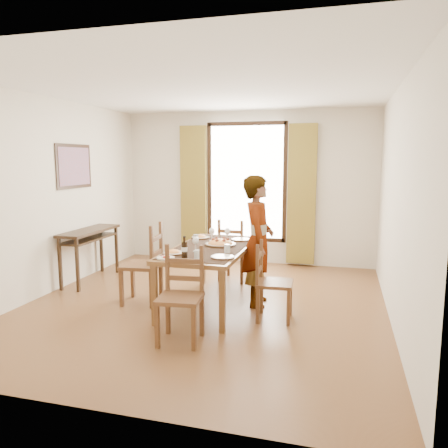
% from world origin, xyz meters
% --- Properties ---
extents(ground, '(5.00, 5.00, 0.00)m').
position_xyz_m(ground, '(0.00, 0.00, 0.00)').
color(ground, '#53331A').
rests_on(ground, ground).
extents(room_shell, '(4.60, 5.10, 2.74)m').
position_xyz_m(room_shell, '(-0.00, 0.13, 1.54)').
color(room_shell, beige).
rests_on(room_shell, ground).
extents(console_table, '(0.38, 1.20, 0.80)m').
position_xyz_m(console_table, '(-2.03, 0.60, 0.68)').
color(console_table, black).
rests_on(console_table, ground).
extents(dining_table, '(0.91, 1.86, 0.76)m').
position_xyz_m(dining_table, '(0.07, 0.05, 0.69)').
color(dining_table, brown).
rests_on(dining_table, ground).
extents(chair_west, '(0.51, 0.51, 1.05)m').
position_xyz_m(chair_west, '(-0.78, -0.13, 0.49)').
color(chair_west, brown).
rests_on(chair_west, ground).
extents(chair_north, '(0.48, 0.48, 0.96)m').
position_xyz_m(chair_north, '(0.09, 1.20, 0.45)').
color(chair_north, brown).
rests_on(chair_north, ground).
extents(chair_south, '(0.48, 0.48, 0.98)m').
position_xyz_m(chair_south, '(0.11, -1.13, 0.45)').
color(chair_south, brown).
rests_on(chair_south, ground).
extents(chair_east, '(0.43, 0.43, 0.91)m').
position_xyz_m(chair_east, '(0.91, -0.28, 0.43)').
color(chair_east, brown).
rests_on(chair_east, ground).
extents(man, '(0.73, 0.59, 1.66)m').
position_xyz_m(man, '(0.65, 0.21, 0.83)').
color(man, '#929599').
rests_on(man, ground).
extents(plate_sw, '(0.27, 0.27, 0.05)m').
position_xyz_m(plate_sw, '(-0.22, -0.48, 0.78)').
color(plate_sw, silver).
rests_on(plate_sw, dining_table).
extents(plate_se, '(0.27, 0.27, 0.05)m').
position_xyz_m(plate_se, '(0.38, -0.52, 0.78)').
color(plate_se, silver).
rests_on(plate_se, dining_table).
extents(plate_nw, '(0.27, 0.27, 0.05)m').
position_xyz_m(plate_nw, '(-0.24, 0.58, 0.78)').
color(plate_nw, silver).
rests_on(plate_nw, dining_table).
extents(plate_ne, '(0.27, 0.27, 0.05)m').
position_xyz_m(plate_ne, '(0.34, 0.58, 0.78)').
color(plate_ne, silver).
rests_on(plate_ne, dining_table).
extents(pasta_platter, '(0.40, 0.40, 0.10)m').
position_xyz_m(pasta_platter, '(0.16, 0.16, 0.81)').
color(pasta_platter, orange).
rests_on(pasta_platter, dining_table).
extents(caprese_plate, '(0.20, 0.20, 0.04)m').
position_xyz_m(caprese_plate, '(-0.22, -0.73, 0.78)').
color(caprese_plate, silver).
rests_on(caprese_plate, dining_table).
extents(wine_glass_a, '(0.08, 0.08, 0.18)m').
position_xyz_m(wine_glass_a, '(-0.02, -0.29, 0.85)').
color(wine_glass_a, white).
rests_on(wine_glass_a, dining_table).
extents(wine_glass_b, '(0.08, 0.08, 0.18)m').
position_xyz_m(wine_glass_b, '(0.18, 0.46, 0.85)').
color(wine_glass_b, white).
rests_on(wine_glass_b, dining_table).
extents(wine_glass_c, '(0.08, 0.08, 0.18)m').
position_xyz_m(wine_glass_c, '(-0.03, 0.42, 0.85)').
color(wine_glass_c, white).
rests_on(wine_glass_c, dining_table).
extents(tumbler_a, '(0.07, 0.07, 0.10)m').
position_xyz_m(tumbler_a, '(0.36, -0.24, 0.81)').
color(tumbler_a, silver).
rests_on(tumbler_a, dining_table).
extents(tumbler_b, '(0.07, 0.07, 0.10)m').
position_xyz_m(tumbler_b, '(-0.22, 0.31, 0.81)').
color(tumbler_b, silver).
rests_on(tumbler_b, dining_table).
extents(tumbler_c, '(0.07, 0.07, 0.10)m').
position_xyz_m(tumbler_c, '(0.13, -0.65, 0.81)').
color(tumbler_c, silver).
rests_on(tumbler_c, dining_table).
extents(wine_bottle, '(0.07, 0.07, 0.25)m').
position_xyz_m(wine_bottle, '(-0.03, -0.64, 0.88)').
color(wine_bottle, black).
rests_on(wine_bottle, dining_table).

